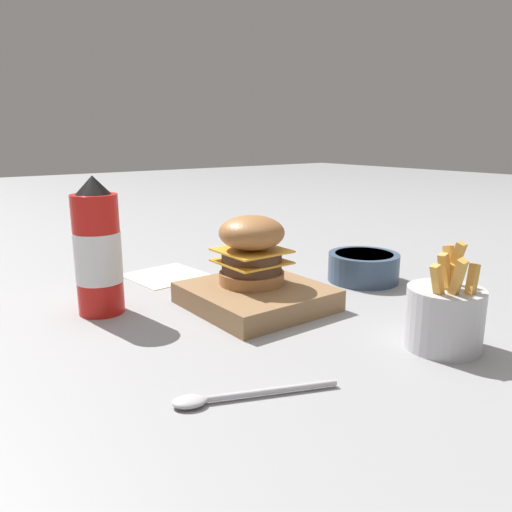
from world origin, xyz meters
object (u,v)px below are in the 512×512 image
ketchup_bottle (98,252)px  fries_basket (444,315)px  burger (252,249)px  side_bowl (363,266)px  spoon (226,397)px  serving_board (256,296)px

ketchup_bottle → fries_basket: size_ratio=1.48×
burger → side_bowl: 0.25m
ketchup_bottle → spoon: 0.35m
serving_board → fries_basket: fries_basket is taller
side_bowl → ketchup_bottle: bearing=74.1°
fries_basket → side_bowl: size_ratio=1.08×
fries_basket → side_bowl: 0.31m
burger → side_bowl: burger is taller
burger → ketchup_bottle: bearing=63.4°
burger → side_bowl: bearing=-95.6°
serving_board → ketchup_bottle: 0.26m
serving_board → burger: (0.02, -0.00, 0.07)m
burger → serving_board: bearing=165.0°
burger → side_bowl: (-0.02, -0.25, -0.06)m
serving_board → ketchup_bottle: (0.12, 0.21, 0.08)m
ketchup_bottle → fries_basket: ketchup_bottle is taller
serving_board → side_bowl: size_ratio=1.55×
fries_basket → side_bowl: bearing=-29.8°
ketchup_bottle → fries_basket: bearing=-142.5°
serving_board → ketchup_bottle: size_ratio=0.97×
serving_board → fries_basket: 0.29m
spoon → serving_board: bearing=-110.5°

